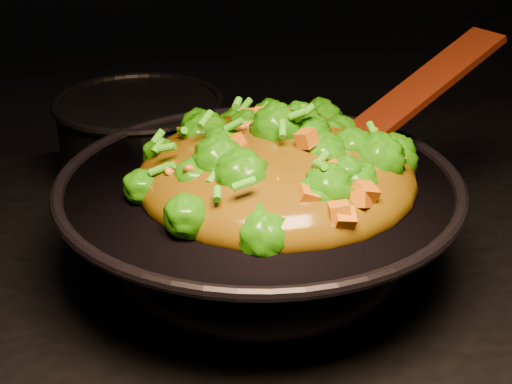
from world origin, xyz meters
name	(u,v)px	position (x,y,z in m)	size (l,w,h in m)	color
wok	(259,231)	(0.02, 0.07, 0.95)	(0.37, 0.37, 0.10)	black
stir_fry	(277,137)	(0.03, 0.07, 1.05)	(0.26, 0.26, 0.09)	#237508
spatula	(396,108)	(0.17, 0.10, 1.05)	(0.29, 0.04, 0.01)	black
back_pot	(141,141)	(-0.06, 0.32, 0.96)	(0.19, 0.19, 0.11)	black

